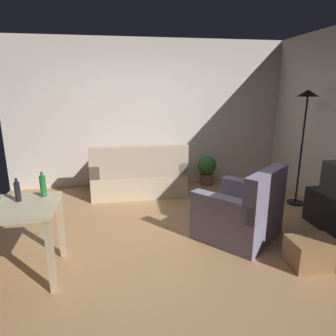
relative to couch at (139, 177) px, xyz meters
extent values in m
cube|color=tan|center=(0.25, -1.59, -0.32)|extent=(5.20, 4.40, 0.02)
cube|color=silver|center=(0.25, 0.61, 1.04)|extent=(5.20, 0.10, 2.70)
cube|color=beige|center=(0.00, 0.06, -0.11)|extent=(1.62, 0.84, 0.40)
cube|color=#C0AD91|center=(0.00, -0.28, 0.35)|extent=(1.62, 0.16, 0.52)
cube|color=#C8B597|center=(0.73, 0.06, 0.20)|extent=(0.16, 0.84, 0.22)
cube|color=#C8B597|center=(-0.73, 0.06, 0.20)|extent=(0.16, 0.84, 0.22)
cylinder|color=black|center=(2.50, -0.88, -0.29)|extent=(0.26, 0.26, 0.03)
cylinder|color=black|center=(2.50, -0.88, 0.56)|extent=(0.03, 0.03, 1.68)
cone|color=black|center=(2.50, -0.88, 1.45)|extent=(0.32, 0.32, 0.10)
cube|color=tan|center=(-0.96, -2.54, 0.05)|extent=(0.06, 0.06, 0.72)
cube|color=tan|center=(-0.98, -1.92, 0.05)|extent=(0.06, 0.06, 0.72)
cylinder|color=brown|center=(1.33, 0.31, -0.20)|extent=(0.24, 0.24, 0.22)
sphere|color=#2D6B28|center=(1.33, 0.31, 0.08)|extent=(0.36, 0.36, 0.36)
cube|color=gray|center=(1.13, -1.76, -0.11)|extent=(1.23, 1.22, 0.40)
cube|color=slate|center=(1.35, -2.01, 0.35)|extent=(0.78, 0.71, 0.52)
cube|color=gray|center=(1.41, -1.51, 0.20)|extent=(0.67, 0.74, 0.22)
cube|color=gray|center=(0.85, -2.00, 0.20)|extent=(0.67, 0.74, 0.22)
cube|color=olive|center=(1.66, -2.53, -0.16)|extent=(0.48, 0.35, 0.30)
cylinder|color=black|center=(-1.30, -2.13, 0.55)|extent=(0.05, 0.05, 0.19)
cylinder|color=black|center=(-1.30, -2.13, 0.67)|extent=(0.02, 0.02, 0.04)
cylinder|color=#1E722D|center=(-1.09, -2.02, 0.56)|extent=(0.06, 0.06, 0.22)
cylinder|color=#1E722D|center=(-1.09, -2.02, 0.69)|extent=(0.03, 0.03, 0.04)
camera|label=1|loc=(-0.29, -5.05, 1.52)|focal=31.76mm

